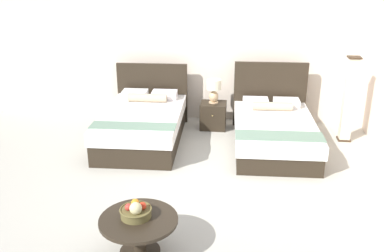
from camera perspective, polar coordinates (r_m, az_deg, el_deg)
The scene contains 9 objects.
ground_plane at distance 6.04m, azimuth 0.87°, elevation -7.93°, with size 9.40×9.25×0.02m, color #B1ADA1.
wall_back at distance 8.28m, azimuth 2.94°, elevation 9.38°, with size 9.40×0.12×2.52m, color beige.
bed_near_window at distance 7.43m, azimuth -6.54°, elevation 0.30°, with size 1.40×2.24×1.15m.
bed_near_corner at distance 7.29m, azimuth 10.83°, elevation -0.57°, with size 1.39×2.20×1.23m.
nightstand at distance 7.99m, azimuth 2.85°, elevation 1.42°, with size 0.47×0.46×0.49m.
table_lamp at distance 7.86m, azimuth 2.93°, elevation 5.01°, with size 0.27×0.27×0.44m.
coffee_table at distance 4.63m, azimuth -7.11°, elevation -13.30°, with size 0.83×0.83×0.42m.
fruit_bowl at distance 4.56m, azimuth -7.52°, elevation -11.18°, with size 0.34×0.34×0.21m.
floor_lamp_corner at distance 7.74m, azimuth 20.21°, elevation 3.31°, with size 0.21×0.21×1.48m.
Camera 1 is at (0.53, -5.27, 2.90)m, focal length 39.91 mm.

